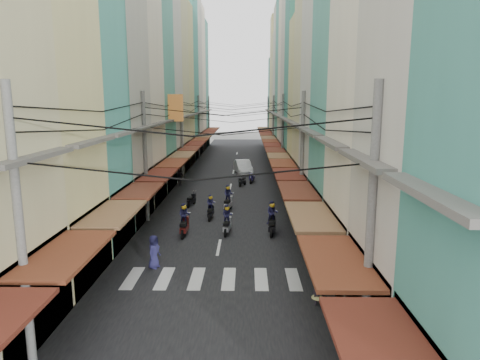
# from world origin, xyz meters

# --- Properties ---
(ground) EXTENTS (160.00, 160.00, 0.00)m
(ground) POSITION_xyz_m (0.00, 0.00, 0.00)
(ground) COLOR #61615D
(ground) RESTS_ON ground
(road) EXTENTS (10.00, 80.00, 0.02)m
(road) POSITION_xyz_m (0.00, 20.00, 0.01)
(road) COLOR black
(road) RESTS_ON ground
(sidewalk_left) EXTENTS (3.00, 80.00, 0.06)m
(sidewalk_left) POSITION_xyz_m (-6.50, 20.00, 0.03)
(sidewalk_left) COLOR gray
(sidewalk_left) RESTS_ON ground
(sidewalk_right) EXTENTS (3.00, 80.00, 0.06)m
(sidewalk_right) POSITION_xyz_m (6.50, 20.00, 0.03)
(sidewalk_right) COLOR gray
(sidewalk_right) RESTS_ON ground
(crosswalk) EXTENTS (7.55, 2.40, 0.01)m
(crosswalk) POSITION_xyz_m (-0.00, -6.00, 0.03)
(crosswalk) COLOR silver
(crosswalk) RESTS_ON ground
(building_row_left) EXTENTS (7.80, 67.67, 23.70)m
(building_row_left) POSITION_xyz_m (-7.92, 16.56, 9.78)
(building_row_left) COLOR beige
(building_row_left) RESTS_ON ground
(building_row_right) EXTENTS (7.80, 68.98, 22.59)m
(building_row_right) POSITION_xyz_m (7.92, 16.45, 9.41)
(building_row_right) COLOR teal
(building_row_right) RESTS_ON ground
(utility_poles) EXTENTS (10.20, 66.13, 8.20)m
(utility_poles) POSITION_xyz_m (0.00, 15.01, 6.59)
(utility_poles) COLOR gray
(utility_poles) RESTS_ON ground
(white_car) EXTENTS (5.16, 2.67, 1.74)m
(white_car) POSITION_xyz_m (1.05, 21.08, 0.00)
(white_car) COLOR silver
(white_car) RESTS_ON ground
(bicycle) EXTENTS (1.60, 0.64, 1.09)m
(bicycle) POSITION_xyz_m (6.14, -3.00, 0.00)
(bicycle) COLOR black
(bicycle) RESTS_ON ground
(moving_scooters) EXTENTS (5.96, 17.89, 1.93)m
(moving_scooters) POSITION_xyz_m (0.25, 3.97, 0.54)
(moving_scooters) COLOR black
(moving_scooters) RESTS_ON ground
(parked_scooters) EXTENTS (13.47, 15.67, 1.01)m
(parked_scooters) POSITION_xyz_m (4.93, -4.35, 0.48)
(parked_scooters) COLOR black
(parked_scooters) RESTS_ON ground
(pedestrians) EXTENTS (12.38, 23.24, 2.12)m
(pedestrians) POSITION_xyz_m (-4.25, 2.78, 1.00)
(pedestrians) COLOR #2A222D
(pedestrians) RESTS_ON ground
(market_umbrella) EXTENTS (2.52, 2.52, 2.66)m
(market_umbrella) POSITION_xyz_m (5.77, -0.61, 2.34)
(market_umbrella) COLOR #B2B2B7
(market_umbrella) RESTS_ON ground
(traffic_sign) EXTENTS (0.10, 0.67, 3.05)m
(traffic_sign) POSITION_xyz_m (5.87, -0.14, 2.23)
(traffic_sign) COLOR gray
(traffic_sign) RESTS_ON ground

